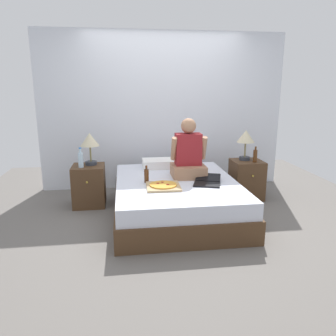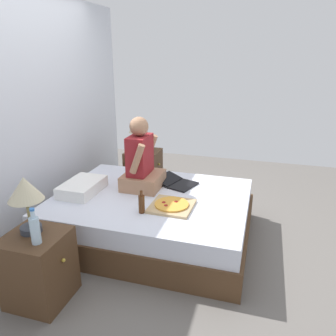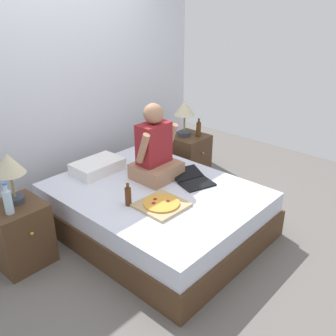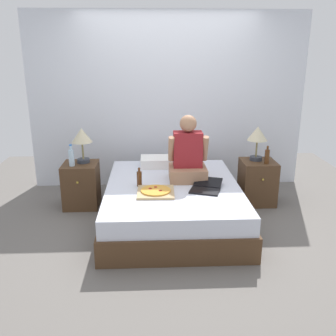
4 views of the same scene
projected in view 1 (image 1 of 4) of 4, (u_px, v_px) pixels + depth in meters
ground_plane at (176, 214)px, 4.34m from camera, size 5.96×5.96×0.00m
wall_back at (163, 112)px, 5.36m from camera, size 3.96×0.12×2.50m
bed at (176, 198)px, 4.29m from camera, size 1.58×2.02×0.47m
nightstand_left at (89, 186)px, 4.63m from camera, size 0.44×0.47×0.58m
lamp_on_left_nightstand at (90, 142)px, 4.53m from camera, size 0.26×0.26×0.45m
water_bottle at (81, 159)px, 4.43m from camera, size 0.07×0.07×0.28m
nightstand_right at (246, 179)px, 4.93m from camera, size 0.44×0.47×0.58m
lamp_on_right_nightstand at (246, 138)px, 4.83m from camera, size 0.26×0.26×0.45m
beer_bottle at (255, 156)px, 4.75m from camera, size 0.06×0.06×0.23m
pillow at (160, 163)px, 4.90m from camera, size 0.52×0.34×0.12m
person_seated at (188, 156)px, 4.35m from camera, size 0.47×0.40×0.78m
laptop at (207, 182)px, 4.09m from camera, size 0.43×0.49×0.07m
pizza_box at (163, 186)px, 3.93m from camera, size 0.41×0.41×0.05m
beer_bottle_on_bed at (146, 175)px, 4.12m from camera, size 0.06×0.06×0.22m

